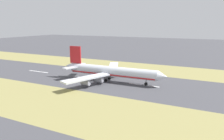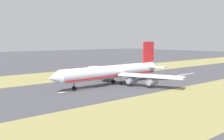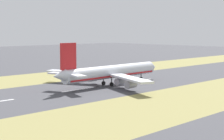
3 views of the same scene
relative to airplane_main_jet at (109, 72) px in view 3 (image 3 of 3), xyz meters
The scene contains 6 objects.
ground_plane 6.76m from the airplane_main_jet, 100.32° to the left, with size 800.00×800.00×0.00m, color #424247.
grass_median_west 46.05m from the airplane_main_jet, behind, with size 40.00×600.00×0.01m, color olive.
grass_median_east 44.96m from the airplane_main_jet, ahead, with size 40.00×600.00×0.01m, color olive.
centreline_dash_mid 19.08m from the airplane_main_jet, 91.74° to the right, with size 1.20×18.00×0.01m, color silver.
centreline_dash_far 22.72m from the airplane_main_jet, 91.44° to the left, with size 1.20×18.00×0.01m, color silver.
airplane_main_jet is the anchor object (origin of this frame).
Camera 3 is at (121.72, -123.18, 25.53)m, focal length 60.00 mm.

